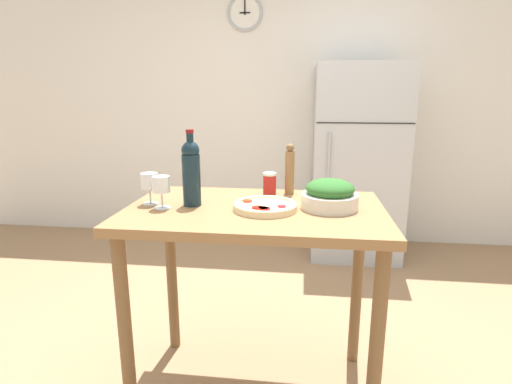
# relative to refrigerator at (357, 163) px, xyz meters

# --- Properties ---
(wall_back) EXTENTS (6.40, 0.08, 2.60)m
(wall_back) POSITION_rel_refrigerator_xyz_m (-0.67, 0.37, 0.48)
(wall_back) COLOR silver
(wall_back) RESTS_ON ground_plane
(refrigerator) EXTENTS (0.76, 0.67, 1.65)m
(refrigerator) POSITION_rel_refrigerator_xyz_m (0.00, 0.00, 0.00)
(refrigerator) COLOR #B7BCC1
(refrigerator) RESTS_ON ground_plane
(prep_counter) EXTENTS (1.12, 0.70, 0.93)m
(prep_counter) POSITION_rel_refrigerator_xyz_m (-0.67, -1.85, -0.04)
(prep_counter) COLOR olive
(prep_counter) RESTS_ON ground_plane
(wine_bottle) EXTENTS (0.08, 0.08, 0.33)m
(wine_bottle) POSITION_rel_refrigerator_xyz_m (-0.95, -1.85, 0.25)
(wine_bottle) COLOR #142833
(wine_bottle) RESTS_ON prep_counter
(wine_glass_near) EXTENTS (0.08, 0.08, 0.14)m
(wine_glass_near) POSITION_rel_refrigerator_xyz_m (-1.06, -1.91, 0.20)
(wine_glass_near) COLOR silver
(wine_glass_near) RESTS_ON prep_counter
(wine_glass_far) EXTENTS (0.08, 0.08, 0.14)m
(wine_glass_far) POSITION_rel_refrigerator_xyz_m (-1.14, -1.85, 0.20)
(wine_glass_far) COLOR silver
(wine_glass_far) RESTS_ON prep_counter
(pepper_mill) EXTENTS (0.05, 0.05, 0.25)m
(pepper_mill) POSITION_rel_refrigerator_xyz_m (-0.53, -1.59, 0.22)
(pepper_mill) COLOR olive
(pepper_mill) RESTS_ON prep_counter
(salad_bowl) EXTENTS (0.24, 0.24, 0.13)m
(salad_bowl) POSITION_rel_refrigerator_xyz_m (-0.35, -1.83, 0.16)
(salad_bowl) COLOR silver
(salad_bowl) RESTS_ON prep_counter
(homemade_pizza) EXTENTS (0.27, 0.27, 0.03)m
(homemade_pizza) POSITION_rel_refrigerator_xyz_m (-0.62, -1.88, 0.12)
(homemade_pizza) COLOR beige
(homemade_pizza) RESTS_ON prep_counter
(salt_canister) EXTENTS (0.06, 0.06, 0.11)m
(salt_canister) POSITION_rel_refrigerator_xyz_m (-0.62, -1.62, 0.15)
(salt_canister) COLOR #B2231E
(salt_canister) RESTS_ON prep_counter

